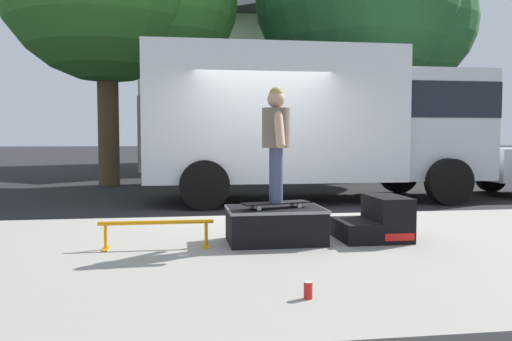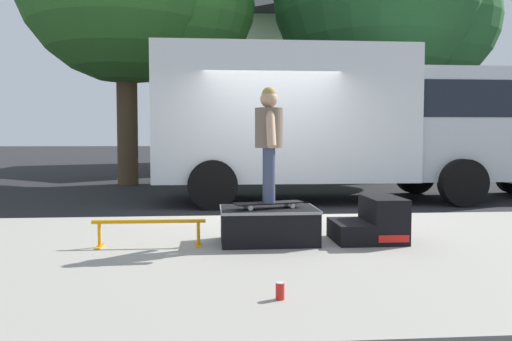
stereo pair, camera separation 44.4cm
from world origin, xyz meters
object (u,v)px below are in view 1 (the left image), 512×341
box_truck (316,118)px  street_tree_neighbour (368,0)px  skate_box (275,224)px  soda_can (308,290)px  kicker_ramp (377,221)px  skater_kid (276,135)px  grind_rail (156,228)px  skateboard (276,203)px

box_truck → street_tree_neighbour: street_tree_neighbour is taller
skate_box → soda_can: (-0.14, -2.08, -0.15)m
box_truck → street_tree_neighbour: 6.05m
kicker_ramp → skater_kid: skater_kid is taller
kicker_ramp → skater_kid: size_ratio=0.61×
kicker_ramp → street_tree_neighbour: (3.17, 8.95, 4.91)m
kicker_ramp → skater_kid: bearing=-178.7°
skate_box → street_tree_neighbour: 11.11m
grind_rail → skater_kid: 1.65m
skate_box → street_tree_neighbour: street_tree_neighbour is taller
kicker_ramp → street_tree_neighbour: 10.69m
soda_can → street_tree_neighbour: bearing=67.7°
skateboard → soda_can: bearing=-94.0°
soda_can → skater_kid: bearing=86.0°
soda_can → box_truck: box_truck is taller
kicker_ramp → soda_can: 2.48m
skate_box → kicker_ramp: 1.20m
soda_can → kicker_ramp: bearing=57.0°
soda_can → box_truck: 7.30m
kicker_ramp → grind_rail: 2.52m
box_truck → street_tree_neighbour: (2.62, 4.14, 3.54)m
skater_kid → box_truck: 5.16m
kicker_ramp → skateboard: (-1.20, -0.03, 0.24)m
kicker_ramp → skater_kid: (-1.20, -0.03, 1.00)m
kicker_ramp → skateboard: kicker_ramp is taller
kicker_ramp → street_tree_neighbour: bearing=70.5°
grind_rail → soda_can: 2.31m
grind_rail → soda_can: (1.17, -1.98, -0.15)m
skateboard → soda_can: skateboard is taller
skate_box → kicker_ramp: size_ratio=1.40×
skate_box → soda_can: 2.09m
box_truck → kicker_ramp: bearing=-96.6°
skateboard → skater_kid: size_ratio=0.63×
skateboard → box_truck: box_truck is taller
skate_box → skateboard: skateboard is taller
skateboard → box_truck: 5.27m
skater_kid → street_tree_neighbour: bearing=64.0°
grind_rail → kicker_ramp: bearing=2.2°
soda_can → box_truck: size_ratio=0.02×
grind_rail → skateboard: 1.34m
kicker_ramp → grind_rail: kicker_ramp is taller
skateboard → box_truck: size_ratio=0.12×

